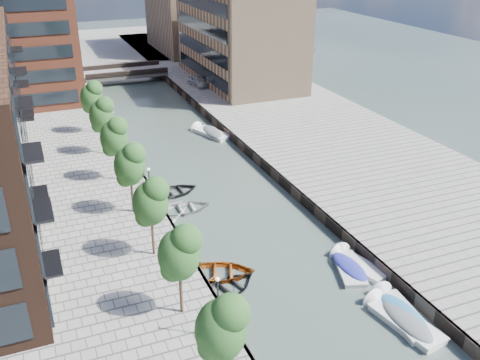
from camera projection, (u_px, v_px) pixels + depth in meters
water at (181, 147)px, 60.45m from camera, size 300.00×300.00×0.00m
quay_right at (306, 125)px, 65.73m from camera, size 20.00×140.00×1.00m
quay_wall_left at (127, 151)px, 58.14m from camera, size 0.25×140.00×1.00m
quay_wall_right at (231, 136)px, 62.33m from camera, size 0.25×140.00×1.00m
far_closure at (98, 47)px, 110.58m from camera, size 80.00×40.00×1.00m
tan_block_near at (239, 35)px, 81.03m from camera, size 12.00×25.00×14.00m
tan_block_far at (188, 7)px, 102.43m from camera, size 12.00×20.00×16.00m
bridge at (124, 73)px, 86.71m from camera, size 13.00×6.00×1.30m
tree_0 at (221, 326)px, 25.08m from camera, size 2.50×2.50×5.95m
tree_1 at (179, 251)px, 30.95m from camera, size 2.50×2.50×5.95m
tree_2 at (150, 201)px, 36.83m from camera, size 2.50×2.50×5.95m
tree_3 at (129, 164)px, 42.70m from camera, size 2.50×2.50×5.95m
tree_4 at (113, 136)px, 48.57m from camera, size 2.50×2.50×5.95m
tree_5 at (101, 114)px, 54.45m from camera, size 2.50×2.50×5.95m
tree_6 at (91, 96)px, 60.32m from camera, size 2.50×2.50×5.95m
lamp_0 at (218, 301)px, 29.64m from camera, size 0.24×0.24×4.12m
lamp_1 at (150, 186)px, 43.06m from camera, size 0.24×0.24×4.12m
lamp_2 at (114, 126)px, 56.49m from camera, size 0.24×0.24×4.12m
sloop_1 at (229, 290)px, 36.31m from camera, size 5.26×4.49×0.92m
sloop_2 at (219, 276)px, 37.82m from camera, size 6.11×5.22×1.07m
sloop_3 at (184, 211)px, 46.58m from camera, size 4.91×3.54×1.01m
sloop_4 at (174, 194)px, 49.62m from camera, size 5.18×4.01×0.99m
motorboat_0 at (399, 312)px, 33.93m from camera, size 2.30×5.34×1.73m
motorboat_1 at (400, 319)px, 33.29m from camera, size 2.69×5.58×1.79m
motorboat_2 at (355, 264)px, 39.05m from camera, size 2.69×4.75×1.50m
motorboat_3 at (348, 266)px, 38.66m from camera, size 3.04×5.00×1.58m
motorboat_4 at (210, 133)px, 64.19m from camera, size 3.73×5.83×1.84m
car at (198, 81)px, 80.38m from camera, size 2.59×4.63×1.49m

